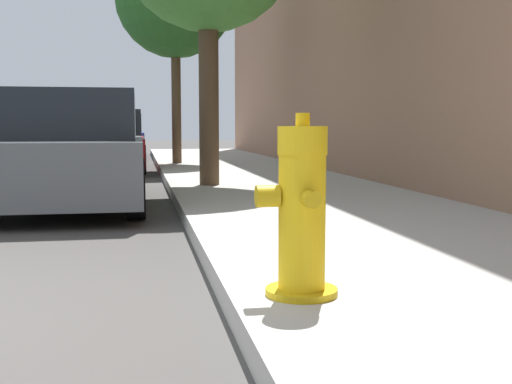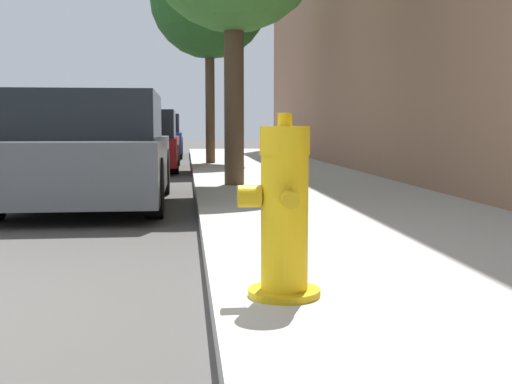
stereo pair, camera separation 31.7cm
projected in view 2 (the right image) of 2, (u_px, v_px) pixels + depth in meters
The scene contains 5 objects.
sidewalk_slab at pixel (491, 294), 3.51m from camera, with size 3.07×40.00×0.15m.
fire_hydrant at pixel (284, 214), 3.15m from camera, with size 0.41×0.42×0.90m.
parked_car_near at pixel (90, 152), 7.91m from camera, with size 1.88×4.02×1.38m.
parked_car_mid at pixel (139, 142), 14.28m from camera, with size 1.75×4.42×1.32m.
parked_car_far at pixel (152, 137), 19.95m from camera, with size 1.87×4.12×1.34m.
Camera 2 is at (1.54, -3.27, 0.99)m, focal length 45.00 mm.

